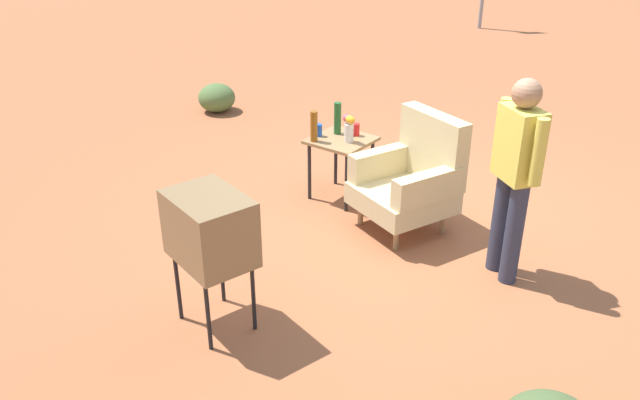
{
  "coord_description": "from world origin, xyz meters",
  "views": [
    {
      "loc": [
        2.5,
        -4.81,
        2.9
      ],
      "look_at": [
        -0.21,
        -1.21,
        0.65
      ],
      "focal_mm": 36.09,
      "sensor_mm": 36.0,
      "label": 1
    }
  ],
  "objects_px": {
    "person_standing": "(516,169)",
    "armchair": "(412,177)",
    "soda_can_red": "(356,130)",
    "tv_on_stand": "(210,229)",
    "soda_can_blue": "(319,130)",
    "flower_vase": "(349,127)",
    "bottle_wine_green": "(338,118)",
    "bottle_tall_amber": "(314,126)",
    "side_table": "(341,148)"
  },
  "relations": [
    {
      "from": "side_table",
      "to": "bottle_tall_amber",
      "type": "relative_size",
      "value": 2.1
    },
    {
      "from": "soda_can_blue",
      "to": "bottle_tall_amber",
      "type": "distance_m",
      "value": 0.17
    },
    {
      "from": "person_standing",
      "to": "armchair",
      "type": "bearing_deg",
      "value": 165.45
    },
    {
      "from": "tv_on_stand",
      "to": "person_standing",
      "type": "distance_m",
      "value": 2.32
    },
    {
      "from": "bottle_tall_amber",
      "to": "armchair",
      "type": "bearing_deg",
      "value": 4.88
    },
    {
      "from": "tv_on_stand",
      "to": "person_standing",
      "type": "relative_size",
      "value": 0.63
    },
    {
      "from": "side_table",
      "to": "tv_on_stand",
      "type": "distance_m",
      "value": 2.31
    },
    {
      "from": "armchair",
      "to": "tv_on_stand",
      "type": "bearing_deg",
      "value": -99.97
    },
    {
      "from": "side_table",
      "to": "flower_vase",
      "type": "bearing_deg",
      "value": -12.64
    },
    {
      "from": "bottle_wine_green",
      "to": "soda_can_blue",
      "type": "bearing_deg",
      "value": -123.05
    },
    {
      "from": "soda_can_blue",
      "to": "flower_vase",
      "type": "height_order",
      "value": "flower_vase"
    },
    {
      "from": "armchair",
      "to": "soda_can_blue",
      "type": "height_order",
      "value": "armchair"
    },
    {
      "from": "bottle_tall_amber",
      "to": "soda_can_red",
      "type": "bearing_deg",
      "value": 56.92
    },
    {
      "from": "side_table",
      "to": "soda_can_blue",
      "type": "relative_size",
      "value": 5.16
    },
    {
      "from": "bottle_wine_green",
      "to": "soda_can_red",
      "type": "bearing_deg",
      "value": 20.64
    },
    {
      "from": "tv_on_stand",
      "to": "soda_can_blue",
      "type": "distance_m",
      "value": 2.29
    },
    {
      "from": "tv_on_stand",
      "to": "bottle_wine_green",
      "type": "bearing_deg",
      "value": 104.66
    },
    {
      "from": "person_standing",
      "to": "bottle_wine_green",
      "type": "distance_m",
      "value": 2.06
    },
    {
      "from": "flower_vase",
      "to": "bottle_tall_amber",
      "type": "bearing_deg",
      "value": -146.25
    },
    {
      "from": "soda_can_red",
      "to": "soda_can_blue",
      "type": "xyz_separation_m",
      "value": [
        -0.29,
        -0.23,
        0.0
      ]
    },
    {
      "from": "person_standing",
      "to": "soda_can_blue",
      "type": "relative_size",
      "value": 13.44
    },
    {
      "from": "side_table",
      "to": "soda_can_blue",
      "type": "bearing_deg",
      "value": -162.38
    },
    {
      "from": "side_table",
      "to": "person_standing",
      "type": "xyz_separation_m",
      "value": [
        1.88,
        -0.38,
        0.4
      ]
    },
    {
      "from": "soda_can_red",
      "to": "soda_can_blue",
      "type": "distance_m",
      "value": 0.37
    },
    {
      "from": "soda_can_red",
      "to": "armchair",
      "type": "bearing_deg",
      "value": -19.29
    },
    {
      "from": "armchair",
      "to": "bottle_tall_amber",
      "type": "xyz_separation_m",
      "value": [
        -1.05,
        -0.09,
        0.28
      ]
    },
    {
      "from": "bottle_tall_amber",
      "to": "flower_vase",
      "type": "relative_size",
      "value": 1.13
    },
    {
      "from": "soda_can_red",
      "to": "bottle_tall_amber",
      "type": "distance_m",
      "value": 0.45
    },
    {
      "from": "tv_on_stand",
      "to": "bottle_wine_green",
      "type": "height_order",
      "value": "tv_on_stand"
    },
    {
      "from": "armchair",
      "to": "tv_on_stand",
      "type": "height_order",
      "value": "armchair"
    },
    {
      "from": "person_standing",
      "to": "bottle_wine_green",
      "type": "relative_size",
      "value": 5.12
    },
    {
      "from": "bottle_wine_green",
      "to": "soda_can_blue",
      "type": "xyz_separation_m",
      "value": [
        -0.11,
        -0.17,
        -0.1
      ]
    },
    {
      "from": "soda_can_blue",
      "to": "flower_vase",
      "type": "bearing_deg",
      "value": 8.44
    },
    {
      "from": "side_table",
      "to": "soda_can_blue",
      "type": "distance_m",
      "value": 0.28
    },
    {
      "from": "tv_on_stand",
      "to": "side_table",
      "type": "bearing_deg",
      "value": 102.46
    },
    {
      "from": "bottle_tall_amber",
      "to": "flower_vase",
      "type": "bearing_deg",
      "value": 33.75
    },
    {
      "from": "armchair",
      "to": "side_table",
      "type": "relative_size",
      "value": 1.69
    },
    {
      "from": "side_table",
      "to": "bottle_tall_amber",
      "type": "height_order",
      "value": "bottle_tall_amber"
    },
    {
      "from": "tv_on_stand",
      "to": "bottle_tall_amber",
      "type": "bearing_deg",
      "value": 108.3
    },
    {
      "from": "armchair",
      "to": "soda_can_red",
      "type": "distance_m",
      "value": 0.87
    },
    {
      "from": "tv_on_stand",
      "to": "bottle_wine_green",
      "type": "distance_m",
      "value": 2.42
    },
    {
      "from": "side_table",
      "to": "soda_can_blue",
      "type": "xyz_separation_m",
      "value": [
        -0.22,
        -0.07,
        0.15
      ]
    },
    {
      "from": "tv_on_stand",
      "to": "bottle_wine_green",
      "type": "xyz_separation_m",
      "value": [
        -0.61,
        2.34,
        0.01
      ]
    },
    {
      "from": "tv_on_stand",
      "to": "person_standing",
      "type": "height_order",
      "value": "person_standing"
    },
    {
      "from": "soda_can_red",
      "to": "bottle_wine_green",
      "type": "xyz_separation_m",
      "value": [
        -0.18,
        -0.07,
        0.1
      ]
    },
    {
      "from": "armchair",
      "to": "person_standing",
      "type": "distance_m",
      "value": 1.13
    },
    {
      "from": "soda_can_red",
      "to": "tv_on_stand",
      "type": "bearing_deg",
      "value": -79.83
    },
    {
      "from": "bottle_wine_green",
      "to": "bottle_tall_amber",
      "type": "distance_m",
      "value": 0.31
    },
    {
      "from": "tv_on_stand",
      "to": "soda_can_red",
      "type": "height_order",
      "value": "tv_on_stand"
    },
    {
      "from": "armchair",
      "to": "soda_can_red",
      "type": "xyz_separation_m",
      "value": [
        -0.8,
        0.28,
        0.19
      ]
    }
  ]
}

